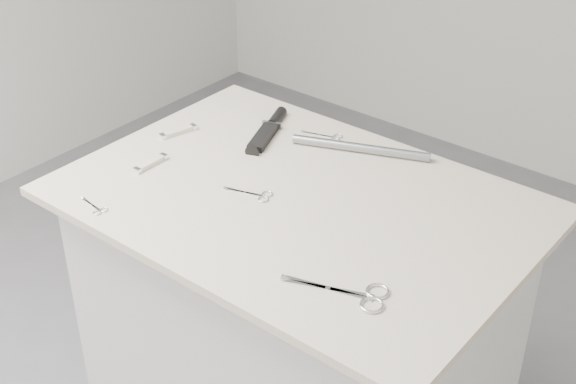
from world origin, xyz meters
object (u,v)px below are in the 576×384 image
Objects in this scene: pocket_knife_a at (178,131)px; tiny_scissors at (96,208)px; embroidery_scissors_a at (256,195)px; sheathed_knife at (270,128)px; large_shears at (358,295)px; pocket_knife_b at (151,163)px; plinth at (296,359)px; metal_rail at (361,148)px; embroidery_scissors_b at (328,137)px.

tiny_scissors is at bearing -148.05° from pocket_knife_a.
sheathed_knife reaches higher than embroidery_scissors_a.
pocket_knife_b is (-0.64, 0.09, 0.00)m from large_shears.
plinth is 2.74× the size of metal_rail.
pocket_knife_b is (-0.24, -0.37, 0.00)m from embroidery_scissors_b.
large_shears is 2.42× the size of tiny_scissors.
large_shears is (0.29, -0.19, 0.47)m from plinth.
embroidery_scissors_b is 0.60m from tiny_scissors.
embroidery_scissors_a is 1.09× the size of pocket_knife_a.
sheathed_knife is at bearing 140.92° from plinth.
embroidery_scissors_b is (-0.11, 0.26, 0.47)m from plinth.
tiny_scissors is at bearing -118.23° from metal_rail.
embroidery_scissors_a and embroidery_scissors_b have the same top height.
pocket_knife_a is at bearing 114.57° from tiny_scissors.
large_shears is 1.93× the size of embroidery_scissors_b.
embroidery_scissors_a is at bearing 139.66° from large_shears.
sheathed_knife is at bearing 124.80° from large_shears.
pocket_knife_a reaches higher than embroidery_scissors_b.
pocket_knife_a reaches higher than large_shears.
large_shears is at bearing -98.49° from pocket_knife_b.
plinth is 8.80× the size of embroidery_scissors_b.
sheathed_knife reaches higher than tiny_scissors.
metal_rail reaches higher than embroidery_scissors_a.
embroidery_scissors_b is 0.11m from metal_rail.
embroidery_scissors_a reaches higher than plinth.
large_shears is 1.80× the size of embroidery_scissors_a.
plinth is 8.97× the size of pocket_knife_a.
large_shears is 1.96× the size of pocket_knife_a.
pocket_knife_a is (-0.70, 0.24, 0.00)m from large_shears.
plinth is at bearing -74.06° from pocket_knife_b.
plinth is 0.54m from metal_rail.
pocket_knife_b is (0.06, -0.15, 0.00)m from pocket_knife_a.
large_shears is 0.60m from tiny_scissors.
embroidery_scissors_b is (-0.40, 0.46, -0.00)m from large_shears.
large_shears is at bearing -33.63° from plinth.
plinth is 4.57× the size of large_shears.
plinth is at bearing -84.23° from embroidery_scissors_b.
tiny_scissors is (-0.19, -0.56, -0.00)m from embroidery_scissors_b.
sheathed_knife reaches higher than large_shears.
pocket_knife_a and pocket_knife_b have the same top height.
embroidery_scissors_a is 0.31m from metal_rail.
embroidery_scissors_a is 0.35m from pocket_knife_a.
tiny_scissors is at bearing -126.12° from embroidery_scissors_b.
embroidery_scissors_b is at bearing 172.68° from metal_rail.
large_shears reaches higher than embroidery_scissors_a.
embroidery_scissors_b is 0.44m from pocket_knife_b.
sheathed_knife is at bearing -167.45° from metal_rail.
large_shears is 0.61m from embroidery_scissors_b.
plinth is 8.24× the size of embroidery_scissors_a.
plinth is 11.08× the size of tiny_scissors.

